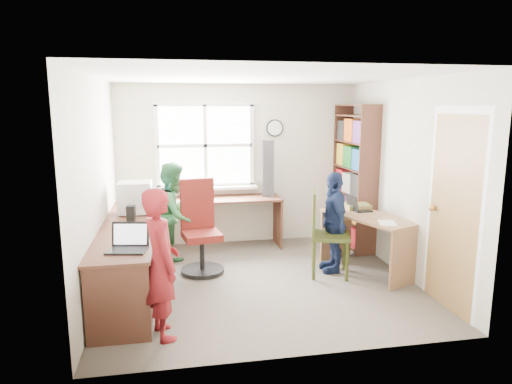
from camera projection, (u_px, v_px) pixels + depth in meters
room at (259, 180)px, 5.35m from camera, size 3.64×3.44×2.44m
l_desk at (145, 259)px, 4.89m from camera, size 2.38×2.95×0.75m
right_desk at (369, 231)px, 5.75m from camera, size 0.99×1.38×0.72m
bookshelf at (354, 180)px, 6.74m from camera, size 0.30×1.02×2.10m
swivel_chair at (200, 232)px, 5.76m from camera, size 0.63×0.63×1.17m
wooden_chair at (324, 230)px, 5.61m from camera, size 0.57×0.57×1.06m
crt_monitor at (135, 198)px, 5.69m from camera, size 0.41×0.37×0.40m
laptop_left at (129, 243)px, 4.28m from camera, size 0.40×0.35×0.24m
laptop_right at (357, 207)px, 6.00m from camera, size 0.28×0.33×0.21m
speaker_a at (131, 214)px, 5.32m from camera, size 0.11×0.11×0.18m
speaker_b at (137, 205)px, 5.83m from camera, size 0.10×0.10×0.17m
cd_tower at (268, 168)px, 6.75m from camera, size 0.18×0.17×0.83m
game_box at (358, 206)px, 6.13m from camera, size 0.33×0.33×0.06m
paper_a at (126, 239)px, 4.60m from camera, size 0.29×0.36×0.00m
paper_b at (387, 223)px, 5.36m from camera, size 0.26×0.32×0.00m
potted_plant at (191, 190)px, 6.56m from camera, size 0.18×0.15×0.28m
person_red at (161, 264)px, 4.07m from camera, size 0.46×0.58×1.38m
person_green at (175, 215)px, 5.93m from camera, size 0.70×0.79×1.37m
person_navy at (333, 222)px, 5.74m from camera, size 0.36×0.77×1.28m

